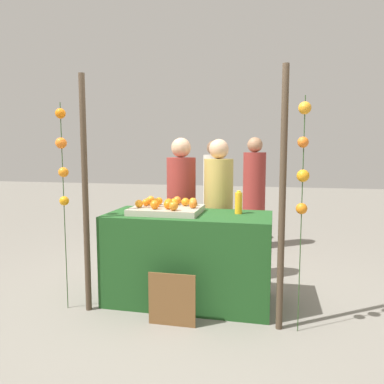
{
  "coord_description": "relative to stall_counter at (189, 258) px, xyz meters",
  "views": [
    {
      "loc": [
        0.82,
        -3.58,
        1.53
      ],
      "look_at": [
        0.0,
        0.15,
        1.09
      ],
      "focal_mm": 35.21,
      "sensor_mm": 36.0,
      "label": 1
    }
  ],
  "objects": [
    {
      "name": "orange_4",
      "position": [
        -0.06,
        0.11,
        0.55
      ],
      "size": [
        0.08,
        0.08,
        0.08
      ],
      "primitive_type": "sphere",
      "color": "orange",
      "rests_on": "orange_tray"
    },
    {
      "name": "stall_counter",
      "position": [
        0.0,
        0.0,
        0.0
      ],
      "size": [
        1.62,
        0.75,
        0.89
      ],
      "primitive_type": "cube",
      "color": "#1E4C1E",
      "rests_on": "ground_plane"
    },
    {
      "name": "orange_5",
      "position": [
        -0.34,
        0.0,
        0.55
      ],
      "size": [
        0.09,
        0.09,
        0.09
      ],
      "primitive_type": "sphere",
      "color": "orange",
      "rests_on": "orange_tray"
    },
    {
      "name": "garland_strand_right",
      "position": [
        1.04,
        -0.43,
        1.0
      ],
      "size": [
        0.1,
        0.11,
        1.95
      ],
      "color": "#2D4C23",
      "rests_on": "ground_plane"
    },
    {
      "name": "orange_12",
      "position": [
        -0.17,
        0.19,
        0.55
      ],
      "size": [
        0.09,
        0.09,
        0.09
      ],
      "primitive_type": "sphere",
      "color": "orange",
      "rests_on": "orange_tray"
    },
    {
      "name": "crowd_person_1",
      "position": [
        0.52,
        2.26,
        0.35
      ],
      "size": [
        0.34,
        0.34,
        1.71
      ],
      "color": "maroon",
      "rests_on": "ground_plane"
    },
    {
      "name": "orange_14",
      "position": [
        -0.3,
        -0.16,
        0.55
      ],
      "size": [
        0.09,
        0.09,
        0.09
      ],
      "primitive_type": "sphere",
      "color": "orange",
      "rests_on": "orange_tray"
    },
    {
      "name": "juice_bottle",
      "position": [
        0.48,
        0.11,
        0.56
      ],
      "size": [
        0.07,
        0.07,
        0.23
      ],
      "color": "#F7AA1E",
      "rests_on": "stall_counter"
    },
    {
      "name": "canopy_post_left",
      "position": [
        -0.89,
        -0.42,
        0.66
      ],
      "size": [
        0.06,
        0.06,
        2.21
      ],
      "primitive_type": "cylinder",
      "color": "#473828",
      "rests_on": "ground_plane"
    },
    {
      "name": "canopy_post_right",
      "position": [
        0.89,
        -0.42,
        0.66
      ],
      "size": [
        0.06,
        0.06,
        2.21
      ],
      "primitive_type": "cylinder",
      "color": "#473828",
      "rests_on": "ground_plane"
    },
    {
      "name": "orange_2",
      "position": [
        -0.2,
        -0.01,
        0.55
      ],
      "size": [
        0.09,
        0.09,
        0.09
      ],
      "primitive_type": "sphere",
      "color": "orange",
      "rests_on": "orange_tray"
    },
    {
      "name": "orange_13",
      "position": [
        0.05,
        -0.02,
        0.55
      ],
      "size": [
        0.09,
        0.09,
        0.09
      ],
      "primitive_type": "sphere",
      "color": "orange",
      "rests_on": "orange_tray"
    },
    {
      "name": "orange_3",
      "position": [
        -0.45,
        0.02,
        0.54
      ],
      "size": [
        0.07,
        0.07,
        0.07
      ],
      "primitive_type": "sphere",
      "color": "orange",
      "rests_on": "orange_tray"
    },
    {
      "name": "orange_1",
      "position": [
        -0.1,
        -0.2,
        0.55
      ],
      "size": [
        0.09,
        0.09,
        0.09
      ],
      "primitive_type": "sphere",
      "color": "orange",
      "rests_on": "orange_tray"
    },
    {
      "name": "garland_strand_left",
      "position": [
        -1.1,
        -0.43,
        1.01
      ],
      "size": [
        0.11,
        0.1,
        1.95
      ],
      "color": "#2D4C23",
      "rests_on": "ground_plane"
    },
    {
      "name": "ground_plane",
      "position": [
        0.0,
        0.0,
        -0.45
      ],
      "size": [
        24.0,
        24.0,
        0.0
      ],
      "primitive_type": "plane",
      "color": "gray"
    },
    {
      "name": "orange_0",
      "position": [
        -0.17,
        -0.13,
        0.55
      ],
      "size": [
        0.09,
        0.09,
        0.09
      ],
      "primitive_type": "sphere",
      "color": "orange",
      "rests_on": "orange_tray"
    },
    {
      "name": "vendor_right",
      "position": [
        0.2,
        0.62,
        0.32
      ],
      "size": [
        0.33,
        0.33,
        1.64
      ],
      "color": "tan",
      "rests_on": "ground_plane"
    },
    {
      "name": "orange_tray",
      "position": [
        -0.23,
        -0.0,
        0.48
      ],
      "size": [
        0.68,
        0.54,
        0.06
      ],
      "primitive_type": "cube",
      "color": "#B2AD99",
      "rests_on": "stall_counter"
    },
    {
      "name": "crowd_person_0",
      "position": [
        -0.14,
        2.4,
        0.33
      ],
      "size": [
        0.33,
        0.33,
        1.66
      ],
      "color": "beige",
      "rests_on": "ground_plane"
    },
    {
      "name": "orange_6",
      "position": [
        -0.48,
        -0.1,
        0.55
      ],
      "size": [
        0.08,
        0.08,
        0.08
      ],
      "primitive_type": "sphere",
      "color": "orange",
      "rests_on": "orange_tray"
    },
    {
      "name": "orange_8",
      "position": [
        0.01,
        0.15,
        0.55
      ],
      "size": [
        0.08,
        0.08,
        0.08
      ],
      "primitive_type": "sphere",
      "color": "orange",
      "rests_on": "orange_tray"
    },
    {
      "name": "chalkboard_sign",
      "position": [
        -0.02,
        -0.55,
        -0.22
      ],
      "size": [
        0.42,
        0.03,
        0.48
      ],
      "color": "brown",
      "rests_on": "ground_plane"
    },
    {
      "name": "orange_11",
      "position": [
        -0.17,
        0.07,
        0.55
      ],
      "size": [
        0.08,
        0.08,
        0.08
      ],
      "primitive_type": "sphere",
      "color": "orange",
      "rests_on": "orange_tray"
    },
    {
      "name": "orange_7",
      "position": [
        -0.46,
        0.2,
        0.55
      ],
      "size": [
        0.08,
        0.08,
        0.08
      ],
      "primitive_type": "sphere",
      "color": "orange",
      "rests_on": "orange_tray"
    },
    {
      "name": "orange_9",
      "position": [
        -0.35,
        0.14,
        0.55
      ],
      "size": [
        0.08,
        0.08,
        0.08
      ],
      "primitive_type": "sphere",
      "color": "orange",
      "rests_on": "orange_tray"
    },
    {
      "name": "vendor_left",
      "position": [
        -0.22,
        0.59,
        0.33
      ],
      "size": [
        0.33,
        0.33,
        1.66
      ],
      "color": "maroon",
      "rests_on": "ground_plane"
    },
    {
      "name": "orange_10",
      "position": [
        -0.46,
        0.1,
        0.54
      ],
      "size": [
        0.07,
        0.07,
        0.07
      ],
      "primitive_type": "sphere",
      "color": "orange",
      "rests_on": "orange_tray"
    }
  ]
}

